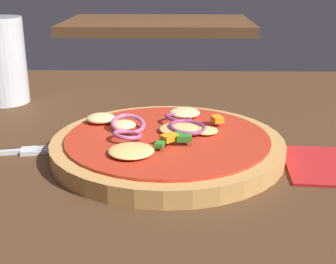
{
  "coord_description": "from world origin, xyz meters",
  "views": [
    {
      "loc": [
        0.04,
        -0.51,
        0.24
      ],
      "look_at": [
        0.03,
        -0.0,
        0.06
      ],
      "focal_mm": 49.88,
      "sensor_mm": 36.0,
      "label": 1
    }
  ],
  "objects": [
    {
      "name": "napkin",
      "position": [
        0.21,
        -0.05,
        0.04
      ],
      "size": [
        0.11,
        0.11,
        0.0
      ],
      "color": "#B21E1E",
      "rests_on": "dining_table"
    },
    {
      "name": "dining_table",
      "position": [
        0.0,
        0.0,
        0.02
      ],
      "size": [
        1.41,
        0.87,
        0.04
      ],
      "color": "#4C301C",
      "rests_on": "ground"
    },
    {
      "name": "beer_glass",
      "position": [
        -0.23,
        0.19,
        0.1
      ],
      "size": [
        0.07,
        0.07,
        0.13
      ],
      "color": "silver",
      "rests_on": "dining_table"
    },
    {
      "name": "pizza",
      "position": [
        0.03,
        -0.02,
        0.05
      ],
      "size": [
        0.26,
        0.26,
        0.04
      ],
      "color": "tan",
      "rests_on": "dining_table"
    },
    {
      "name": "background_table",
      "position": [
        -0.05,
        1.41,
        0.02
      ],
      "size": [
        0.74,
        0.49,
        0.04
      ],
      "color": "brown",
      "rests_on": "ground"
    }
  ]
}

